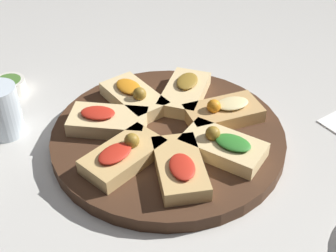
{
  "coord_description": "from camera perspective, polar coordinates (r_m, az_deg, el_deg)",
  "views": [
    {
      "loc": [
        -0.52,
        0.34,
        0.53
      ],
      "look_at": [
        0.0,
        0.0,
        0.04
      ],
      "focal_mm": 50.0,
      "sensor_mm": 36.0,
      "label": 1
    }
  ],
  "objects": [
    {
      "name": "ground_plane",
      "position": [
        0.82,
        -0.0,
        -2.04
      ],
      "size": [
        3.0,
        3.0,
        0.0
      ],
      "primitive_type": "plane",
      "color": "beige"
    },
    {
      "name": "serving_board",
      "position": [
        0.81,
        -0.0,
        -1.38
      ],
      "size": [
        0.4,
        0.4,
        0.02
      ],
      "primitive_type": "cylinder",
      "color": "#422819",
      "rests_on": "ground_plane"
    },
    {
      "name": "focaccia_slice_0",
      "position": [
        0.75,
        6.73,
        -2.45
      ],
      "size": [
        0.15,
        0.12,
        0.04
      ],
      "color": "#E5C689",
      "rests_on": "serving_board"
    },
    {
      "name": "focaccia_slice_1",
      "position": [
        0.83,
        6.78,
        1.7
      ],
      "size": [
        0.1,
        0.14,
        0.04
      ],
      "color": "tan",
      "rests_on": "serving_board"
    },
    {
      "name": "focaccia_slice_2",
      "position": [
        0.87,
        2.07,
        4.15
      ],
      "size": [
        0.14,
        0.15,
        0.03
      ],
      "color": "#E5C689",
      "rests_on": "serving_board"
    },
    {
      "name": "focaccia_slice_3",
      "position": [
        0.86,
        -4.18,
        3.55
      ],
      "size": [
        0.14,
        0.08,
        0.04
      ],
      "color": "#E5C689",
      "rests_on": "serving_board"
    },
    {
      "name": "focaccia_slice_4",
      "position": [
        0.81,
        -7.42,
        0.65
      ],
      "size": [
        0.14,
        0.14,
        0.03
      ],
      "color": "#E5C689",
      "rests_on": "serving_board"
    },
    {
      "name": "focaccia_slice_5",
      "position": [
        0.74,
        -5.48,
        -3.57
      ],
      "size": [
        0.1,
        0.14,
        0.04
      ],
      "color": "tan",
      "rests_on": "serving_board"
    },
    {
      "name": "focaccia_slice_6",
      "position": [
        0.71,
        1.47,
        -5.07
      ],
      "size": [
        0.15,
        0.12,
        0.03
      ],
      "color": "tan",
      "rests_on": "serving_board"
    },
    {
      "name": "water_glass",
      "position": [
        0.86,
        -19.61,
        1.77
      ],
      "size": [
        0.06,
        0.06,
        0.09
      ],
      "primitive_type": "cylinder",
      "color": "silver",
      "rests_on": "ground_plane"
    },
    {
      "name": "dipping_bowl",
      "position": [
        0.99,
        -18.73,
        4.71
      ],
      "size": [
        0.06,
        0.06,
        0.03
      ],
      "color": "silver",
      "rests_on": "ground_plane"
    }
  ]
}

